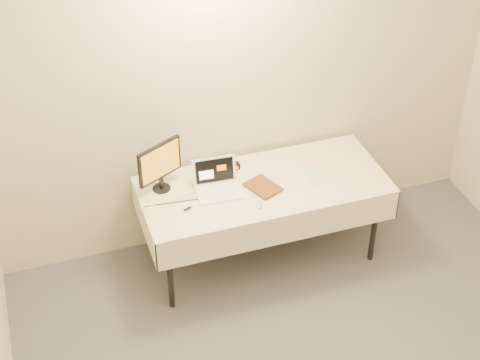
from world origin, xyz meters
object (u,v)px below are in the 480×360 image
object	(u,v)px
laptop	(217,183)
book	(254,180)
table	(263,190)
monitor	(160,164)

from	to	relation	value
laptop	book	world-z (taller)	book
table	monitor	distance (m)	0.82
table	book	xyz separation A→B (m)	(-0.11, -0.09, 0.19)
laptop	monitor	world-z (taller)	monitor
laptop	monitor	distance (m)	0.45
table	book	size ratio (longest dim) A/B	7.38
book	laptop	bearing A→B (deg)	128.53
laptop	book	size ratio (longest dim) A/B	1.34
book	monitor	bearing A→B (deg)	134.19
table	monitor	world-z (taller)	monitor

